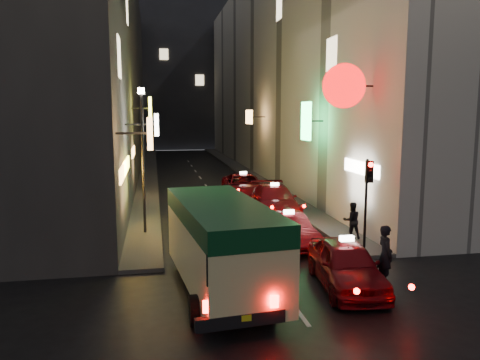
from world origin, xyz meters
TOP-DOWN VIEW (x-y plane):
  - building_left at (-8.00, 33.99)m, footprint 7.50×52.00m
  - building_right at (8.00, 33.99)m, footprint 8.11×52.00m
  - building_far at (0.00, 66.00)m, footprint 30.00×10.00m
  - sidewalk_left at (-4.25, 34.00)m, footprint 1.50×52.00m
  - sidewalk_right at (4.25, 34.00)m, footprint 1.50×52.00m
  - minibus at (-1.85, 5.85)m, footprint 2.89×6.59m
  - taxi_near at (1.97, 5.58)m, footprint 2.75×5.56m
  - taxi_second at (1.56, 10.38)m, footprint 2.39×4.90m
  - taxi_third at (2.48, 16.16)m, footprint 2.67×5.75m
  - taxi_far at (1.81, 21.45)m, footprint 2.60×5.57m
  - pedestrian_crossing at (3.30, 5.66)m, footprint 0.47×0.72m
  - pedestrian_sidewalk at (4.27, 10.39)m, footprint 0.68×0.46m
  - traffic_light at (4.00, 8.47)m, footprint 0.26×0.43m
  - lamp_post at (-4.20, 13.00)m, footprint 0.28×0.28m

SIDE VIEW (x-z plane):
  - sidewalk_left at x=-4.25m, z-range 0.00..0.15m
  - sidewalk_right at x=4.25m, z-range 0.00..0.15m
  - taxi_second at x=1.56m, z-range -0.08..1.59m
  - taxi_near at x=1.97m, z-range -0.08..1.79m
  - taxi_far at x=1.81m, z-range -0.08..1.81m
  - taxi_third at x=2.48m, z-range -0.08..1.87m
  - pedestrian_sidewalk at x=4.27m, z-range 0.15..1.89m
  - pedestrian_crossing at x=3.30m, z-range 0.00..2.13m
  - minibus at x=-1.85m, z-range 0.36..3.10m
  - traffic_light at x=4.00m, z-range 0.94..4.44m
  - lamp_post at x=-4.20m, z-range 0.61..6.84m
  - building_left at x=-8.00m, z-range 0.00..18.00m
  - building_right at x=8.00m, z-range 0.00..18.00m
  - building_far at x=0.00m, z-range 0.00..22.00m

